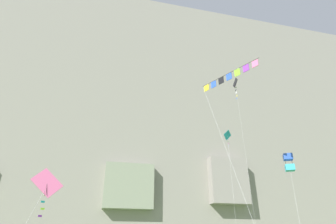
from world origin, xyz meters
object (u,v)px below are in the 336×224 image
(kite_diamond_low_right, at_px, (236,86))
(kite_box_high_left, at_px, (289,163))
(kite_diamond_mid_left, at_px, (228,140))
(kite_banner_front_field, at_px, (229,79))
(kite_diamond_mid_right, at_px, (47,184))

(kite_diamond_low_right, relative_size, kite_box_high_left, 2.69)
(kite_diamond_mid_left, height_order, kite_box_high_left, kite_diamond_mid_left)
(kite_banner_front_field, distance_m, kite_diamond_mid_left, 17.84)
(kite_diamond_mid_left, relative_size, kite_box_high_left, 1.81)
(kite_banner_front_field, distance_m, kite_diamond_low_right, 19.63)
(kite_banner_front_field, xyz_separation_m, kite_box_high_left, (6.51, 3.13, -5.68))
(kite_banner_front_field, relative_size, kite_diamond_low_right, 0.59)
(kite_banner_front_field, bearing_deg, kite_diamond_mid_left, 65.56)
(kite_diamond_mid_left, distance_m, kite_diamond_low_right, 8.40)
(kite_banner_front_field, height_order, kite_diamond_mid_left, kite_diamond_mid_left)
(kite_diamond_mid_right, bearing_deg, kite_diamond_mid_left, 26.04)
(kite_diamond_mid_left, xyz_separation_m, kite_box_high_left, (-0.86, -13.08, -6.83))
(kite_diamond_mid_right, bearing_deg, kite_diamond_low_right, 21.59)
(kite_banner_front_field, xyz_separation_m, kite_diamond_low_right, (8.84, 14.86, 9.30))
(kite_banner_front_field, xyz_separation_m, kite_diamond_mid_right, (-13.48, 6.03, -7.91))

